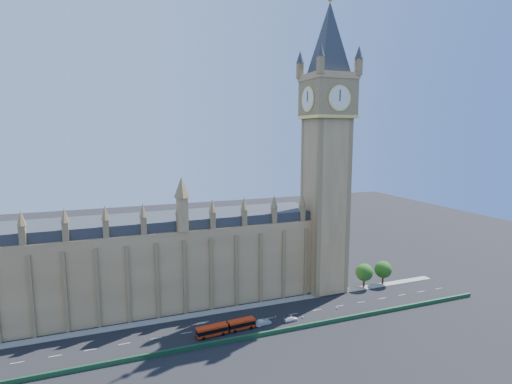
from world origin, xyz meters
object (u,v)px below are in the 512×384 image
object	(u,v)px
car_grey	(226,329)
red_bus	(226,328)
car_white	(291,319)
car_silver	(263,322)

from	to	relation	value
car_grey	red_bus	bearing A→B (deg)	-175.42
car_grey	car_white	distance (m)	19.29
red_bus	car_silver	xyz separation A→B (m)	(10.91, 0.59, -0.69)
red_bus	car_silver	bearing A→B (deg)	-1.64
car_grey	car_silver	size ratio (longest dim) A/B	0.94
car_silver	car_white	distance (m)	8.41
red_bus	car_grey	world-z (taller)	red_bus
red_bus	car_grey	size ratio (longest dim) A/B	3.71
car_silver	car_white	world-z (taller)	car_silver
red_bus	car_silver	world-z (taller)	red_bus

